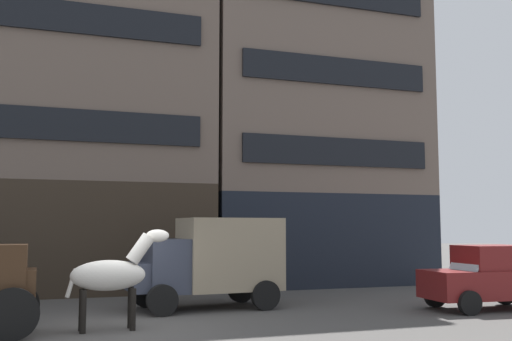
# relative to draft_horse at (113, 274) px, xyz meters

# --- Properties ---
(ground_plane) EXTENTS (120.00, 120.00, 0.00)m
(ground_plane) POSITION_rel_draft_horse_xyz_m (0.32, 0.13, -1.27)
(ground_plane) COLOR #4C4947
(building_center_left) EXTENTS (9.54, 5.55, 15.68)m
(building_center_left) POSITION_rel_draft_horse_xyz_m (-0.22, 9.14, 6.61)
(building_center_left) COLOR #33281E
(building_center_left) RESTS_ON ground_plane
(building_center_right) EXTENTS (9.91, 5.55, 17.16)m
(building_center_right) POSITION_rel_draft_horse_xyz_m (9.16, 9.14, 7.35)
(building_center_right) COLOR black
(building_center_right) RESTS_ON ground_plane
(draft_horse) EXTENTS (2.35, 0.64, 2.30)m
(draft_horse) POSITION_rel_draft_horse_xyz_m (0.00, 0.00, 0.00)
(draft_horse) COLOR beige
(draft_horse) RESTS_ON ground_plane
(delivery_truck_near) EXTENTS (4.46, 2.40, 2.62)m
(delivery_truck_near) POSITION_rel_draft_horse_xyz_m (3.05, 2.80, 0.15)
(delivery_truck_near) COLOR #333847
(delivery_truck_near) RESTS_ON ground_plane
(sedan_parked_curb) EXTENTS (3.80, 2.07, 1.83)m
(sedan_parked_curb) POSITION_rel_draft_horse_xyz_m (10.58, -0.00, -0.36)
(sedan_parked_curb) COLOR maroon
(sedan_parked_curb) RESTS_ON ground_plane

